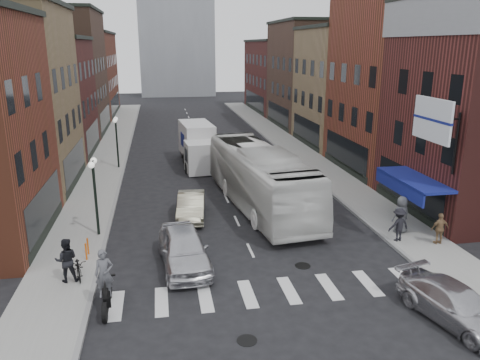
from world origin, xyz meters
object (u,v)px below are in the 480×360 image
at_px(bike_rack, 87,249).
at_px(ped_right_c, 401,215).
at_px(transit_bus, 260,177).
at_px(streetlamp_near, 94,183).
at_px(billboard_sign, 434,121).
at_px(sedan_left_near, 184,248).
at_px(ped_left_solo, 66,260).
at_px(motorcycle_rider, 105,282).
at_px(parked_bicycle, 79,267).
at_px(ped_right_a, 399,225).
at_px(streetlamp_far, 116,133).
at_px(curb_car, 455,304).
at_px(sedan_left_far, 191,206).
at_px(box_truck, 198,146).
at_px(ped_right_b, 440,229).

bearing_deg(bike_rack, ped_right_c, 0.90).
xyz_separation_m(bike_rack, transit_bus, (9.38, 5.95, 1.29)).
bearing_deg(streetlamp_near, billboard_sign, -12.35).
xyz_separation_m(sedan_left_near, ped_left_solo, (-4.82, -0.84, 0.23)).
relative_size(motorcycle_rider, parked_bicycle, 1.48).
height_order(ped_left_solo, ped_right_a, ped_left_solo).
bearing_deg(streetlamp_near, bike_rack, -94.24).
xyz_separation_m(streetlamp_far, ped_right_a, (14.80, -17.40, -1.92)).
relative_size(curb_car, ped_right_a, 2.72).
distance_m(transit_bus, parked_bicycle, 12.38).
xyz_separation_m(sedan_left_near, parked_bicycle, (-4.43, -0.55, -0.27)).
xyz_separation_m(sedan_left_near, sedan_left_far, (0.77, 6.09, -0.15)).
distance_m(box_truck, sedan_left_near, 18.35).
distance_m(motorcycle_rider, sedan_left_far, 10.00).
relative_size(sedan_left_far, ped_left_solo, 2.28).
relative_size(billboard_sign, sedan_left_far, 0.86).
bearing_deg(sedan_left_near, transit_bus, 50.79).
bearing_deg(sedan_left_far, sedan_left_near, -90.98).
xyz_separation_m(transit_bus, ped_left_solo, (-9.85, -8.18, -0.76)).
bearing_deg(motorcycle_rider, ped_right_c, 11.29).
bearing_deg(parked_bicycle, ped_right_b, -11.04).
relative_size(bike_rack, sedan_left_near, 0.16).
xyz_separation_m(curb_car, ped_left_solo, (-14.09, 5.20, 0.42)).
distance_m(curb_car, ped_right_c, 7.95).
bearing_deg(streetlamp_near, ped_right_c, -9.03).
xyz_separation_m(curb_car, ped_right_b, (3.17, 6.02, 0.27)).
distance_m(streetlamp_far, box_truck, 6.50).
height_order(parked_bicycle, ped_right_c, ped_right_c).
xyz_separation_m(curb_car, ped_right_a, (1.38, 6.73, 0.33)).
bearing_deg(box_truck, ped_right_c, -66.51).
xyz_separation_m(box_truck, sedan_left_near, (-2.23, -18.20, -0.79)).
relative_size(box_truck, curb_car, 1.70).
distance_m(sedan_left_far, parked_bicycle, 8.43).
bearing_deg(ped_right_a, streetlamp_near, -22.97).
xyz_separation_m(box_truck, ped_right_b, (10.22, -18.21, -0.71)).
height_order(parked_bicycle, ped_right_b, ped_right_b).
distance_m(streetlamp_near, box_truck, 15.53).
relative_size(billboard_sign, bike_rack, 4.62).
height_order(transit_bus, ped_right_a, transit_bus).
bearing_deg(box_truck, streetlamp_near, -119.52).
height_order(ped_left_solo, ped_right_c, ped_right_c).
height_order(streetlamp_near, sedan_left_near, streetlamp_near).
height_order(motorcycle_rider, ped_right_b, motorcycle_rider).
bearing_deg(billboard_sign, streetlamp_near, 167.65).
height_order(streetlamp_far, box_truck, streetlamp_far).
bearing_deg(box_truck, billboard_sign, -66.58).
bearing_deg(curb_car, streetlamp_near, 128.76).
distance_m(billboard_sign, ped_left_solo, 17.46).
xyz_separation_m(ped_right_a, ped_right_c, (0.64, 0.95, 0.14)).
bearing_deg(streetlamp_far, parked_bicycle, -90.86).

